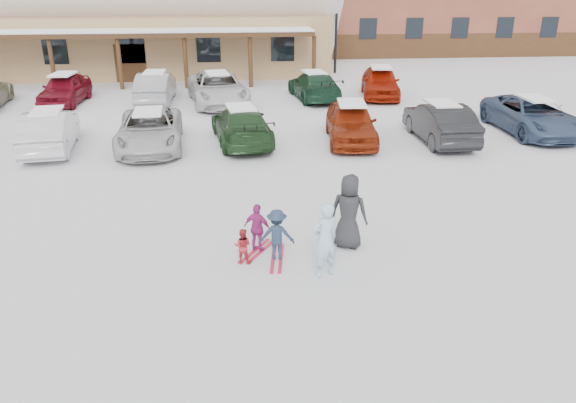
{
  "coord_description": "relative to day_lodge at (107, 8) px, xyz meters",
  "views": [
    {
      "loc": [
        -0.84,
        -11.39,
        6.11
      ],
      "look_at": [
        0.3,
        1.0,
        1.0
      ],
      "focal_mm": 35.0,
      "sensor_mm": 36.0,
      "label": 1
    }
  ],
  "objects": [
    {
      "name": "skis_child_magenta",
      "position": [
        8.54,
        -27.55,
        -3.93
      ],
      "size": [
        0.9,
        1.3,
        0.03
      ],
      "primitive_type": "cube",
      "rotation": [
        0.0,
        0.0,
        2.59
      ],
      "color": "#BC1A38",
      "rests_on": "ground"
    },
    {
      "name": "bystander_dark",
      "position": [
        10.68,
        -27.48,
        -3.04
      ],
      "size": [
        1.05,
        0.9,
        1.81
      ],
      "primitive_type": "imported",
      "rotation": [
        0.0,
        0.0,
        2.7
      ],
      "color": "#252527",
      "rests_on": "ground"
    },
    {
      "name": "parked_car_5",
      "position": [
        15.91,
        -18.91,
        -3.2
      ],
      "size": [
        1.67,
        4.57,
        1.5
      ],
      "primitive_type": "imported",
      "rotation": [
        0.0,
        0.0,
        3.16
      ],
      "color": "black",
      "rests_on": "ground"
    },
    {
      "name": "parked_car_4",
      "position": [
        12.49,
        -18.65,
        -3.19
      ],
      "size": [
        2.22,
        4.6,
        1.52
      ],
      "primitive_type": "imported",
      "rotation": [
        0.0,
        0.0,
        -0.1
      ],
      "color": "maroon",
      "rests_on": "ground"
    },
    {
      "name": "parked_car_12",
      "position": [
        15.64,
        -10.56,
        -3.17
      ],
      "size": [
        2.57,
        4.8,
        1.55
      ],
      "primitive_type": "imported",
      "rotation": [
        0.0,
        0.0,
        -0.17
      ],
      "color": "#991A07",
      "rests_on": "ground"
    },
    {
      "name": "adult_skier",
      "position": [
        9.91,
        -28.81,
        -3.09
      ],
      "size": [
        0.74,
        0.63,
        1.71
      ],
      "primitive_type": "imported",
      "rotation": [
        0.0,
        0.0,
        3.57
      ],
      "color": "#A4CAE0",
      "rests_on": "ground"
    },
    {
      "name": "toddler_red",
      "position": [
        8.18,
        -28.06,
        -3.53
      ],
      "size": [
        0.47,
        0.41,
        0.83
      ],
      "primitive_type": "imported",
      "rotation": [
        0.0,
        0.0,
        2.89
      ],
      "color": "#B5252B",
      "rests_on": "ground"
    },
    {
      "name": "child_magenta",
      "position": [
        8.54,
        -27.55,
        -3.34
      ],
      "size": [
        0.75,
        0.62,
        1.2
      ],
      "primitive_type": "imported",
      "rotation": [
        0.0,
        0.0,
        2.59
      ],
      "color": "#A52975",
      "rests_on": "ground"
    },
    {
      "name": "parked_car_9",
      "position": [
        4.13,
        -10.7,
        -3.2
      ],
      "size": [
        1.62,
        4.54,
        1.49
      ],
      "primitive_type": "imported",
      "rotation": [
        0.0,
        0.0,
        3.13
      ],
      "color": "#99999E",
      "rests_on": "ground"
    },
    {
      "name": "parked_car_1",
      "position": [
        1.32,
        -18.77,
        -3.21
      ],
      "size": [
        2.14,
        4.65,
        1.48
      ],
      "primitive_type": "imported",
      "rotation": [
        0.0,
        0.0,
        3.27
      ],
      "color": "silver",
      "rests_on": "ground"
    },
    {
      "name": "lamp_post",
      "position": [
        14.57,
        -2.89,
        -0.38
      ],
      "size": [
        0.5,
        0.25,
        6.32
      ],
      "color": "black",
      "rests_on": "ground"
    },
    {
      "name": "parked_car_10",
      "position": [
        7.25,
        -11.48,
        -3.17
      ],
      "size": [
        3.44,
        5.89,
        1.54
      ],
      "primitive_type": "imported",
      "rotation": [
        0.0,
        0.0,
        0.17
      ],
      "color": "silver",
      "rests_on": "ground"
    },
    {
      "name": "parked_car_3",
      "position": [
        8.3,
        -18.46,
        -3.25
      ],
      "size": [
        2.59,
        5.0,
        1.39
      ],
      "primitive_type": "imported",
      "rotation": [
        0.0,
        0.0,
        3.28
      ],
      "color": "#1E3C1E",
      "rests_on": "ground"
    },
    {
      "name": "parked_car_2",
      "position": [
        4.91,
        -18.79,
        -3.25
      ],
      "size": [
        2.66,
        5.14,
        1.39
      ],
      "primitive_type": "imported",
      "rotation": [
        0.0,
        0.0,
        0.07
      ],
      "color": "#BBBBBB",
      "rests_on": "ground"
    },
    {
      "name": "parked_car_11",
      "position": [
        12.13,
        -10.77,
        -3.25
      ],
      "size": [
        2.53,
        4.98,
        1.38
      ],
      "primitive_type": "imported",
      "rotation": [
        0.0,
        0.0,
        3.27
      ],
      "color": "#163724",
      "rests_on": "ground"
    },
    {
      "name": "skis_child_navy",
      "position": [
        8.95,
        -27.97,
        -3.93
      ],
      "size": [
        0.37,
        1.41,
        0.03
      ],
      "primitive_type": "cube",
      "rotation": [
        0.0,
        0.0,
        3.02
      ],
      "color": "#BC1A38",
      "rests_on": "ground"
    },
    {
      "name": "parked_car_8",
      "position": [
        -0.3,
        -10.68,
        -3.21
      ],
      "size": [
        1.97,
        4.39,
        1.47
      ],
      "primitive_type": "imported",
      "rotation": [
        0.0,
        0.0,
        -0.06
      ],
      "color": "maroon",
      "rests_on": "ground"
    },
    {
      "name": "child_navy",
      "position": [
        8.95,
        -27.97,
        -3.33
      ],
      "size": [
        0.84,
        0.55,
        1.22
      ],
      "primitive_type": "imported",
      "rotation": [
        0.0,
        0.0,
        3.02
      ],
      "color": "#1F2D44",
      "rests_on": "ground"
    },
    {
      "name": "day_lodge",
      "position": [
        0.0,
        0.0,
        0.0
      ],
      "size": [
        29.12,
        12.5,
        10.38
      ],
      "color": "tan",
      "rests_on": "ground"
    },
    {
      "name": "ground",
      "position": [
        9.0,
        -27.96,
        -3.94
      ],
      "size": [
        160.0,
        160.0,
        0.0
      ],
      "primitive_type": "plane",
      "color": "white",
      "rests_on": "ground"
    },
    {
      "name": "parked_car_6",
      "position": [
        20.03,
        -18.07,
        -3.22
      ],
      "size": [
        2.51,
        5.24,
        1.44
      ],
      "primitive_type": "imported",
      "rotation": [
        0.0,
        0.0,
        0.02
      ],
      "color": "#354766",
      "rests_on": "ground"
    }
  ]
}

